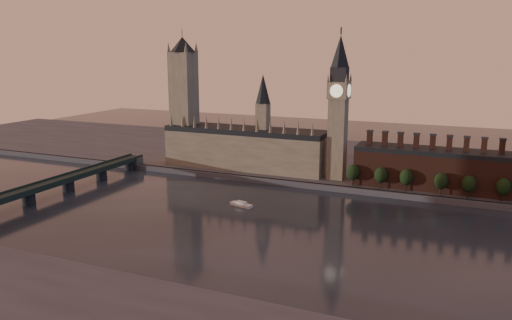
{
  "coord_description": "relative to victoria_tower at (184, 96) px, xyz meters",
  "views": [
    {
      "loc": [
        96.24,
        -236.93,
        95.03
      ],
      "look_at": [
        -29.88,
        55.0,
        25.32
      ],
      "focal_mm": 35.0,
      "sensor_mm": 36.0,
      "label": 1
    }
  ],
  "objects": [
    {
      "name": "embankment_tree_4",
      "position": [
        219.02,
        -21.45,
        -45.62
      ],
      "size": [
        8.6,
        8.6,
        14.88
      ],
      "color": "black",
      "rests_on": "north_bank"
    },
    {
      "name": "ground",
      "position": [
        120.0,
        -115.0,
        -59.09
      ],
      "size": [
        900.0,
        900.0,
        0.0
      ],
      "primitive_type": "plane",
      "color": "black",
      "rests_on": "ground"
    },
    {
      "name": "westminster_bridge",
      "position": [
        -35.0,
        -117.7,
        -51.65
      ],
      "size": [
        14.0,
        200.0,
        11.55
      ],
      "color": "black",
      "rests_on": "ground"
    },
    {
      "name": "north_bank",
      "position": [
        120.0,
        63.04,
        -57.09
      ],
      "size": [
        900.0,
        182.0,
        4.0
      ],
      "color": "#4E4E54",
      "rests_on": "ground"
    },
    {
      "name": "river_boat",
      "position": [
        89.39,
        -81.56,
        -57.91
      ],
      "size": [
        16.03,
        8.16,
        3.08
      ],
      "rotation": [
        0.0,
        0.0,
        -0.26
      ],
      "color": "silver",
      "rests_on": "ground"
    },
    {
      "name": "embankment_tree_0",
      "position": [
        145.66,
        -20.19,
        -45.62
      ],
      "size": [
        8.6,
        8.6,
        14.88
      ],
      "color": "black",
      "rests_on": "north_bank"
    },
    {
      "name": "big_ben",
      "position": [
        130.0,
        -5.0,
        -2.26
      ],
      "size": [
        15.0,
        15.0,
        107.0
      ],
      "color": "gray",
      "rests_on": "north_bank"
    },
    {
      "name": "embankment_tree_2",
      "position": [
        180.88,
        -19.52,
        -45.62
      ],
      "size": [
        8.6,
        8.6,
        14.88
      ],
      "color": "black",
      "rests_on": "north_bank"
    },
    {
      "name": "embankment_tree_3",
      "position": [
        202.63,
        -21.03,
        -45.62
      ],
      "size": [
        8.6,
        8.6,
        14.88
      ],
      "color": "black",
      "rests_on": "north_bank"
    },
    {
      "name": "embankment_tree_5",
      "position": [
        238.73,
        -20.35,
        -45.62
      ],
      "size": [
        8.6,
        8.6,
        14.88
      ],
      "color": "black",
      "rests_on": "north_bank"
    },
    {
      "name": "embankment_tree_1",
      "position": [
        164.44,
        -20.51,
        -45.62
      ],
      "size": [
        8.6,
        8.6,
        14.88
      ],
      "color": "black",
      "rests_on": "north_bank"
    },
    {
      "name": "chimney_block",
      "position": [
        200.0,
        -5.0,
        -41.27
      ],
      "size": [
        110.0,
        25.0,
        37.0
      ],
      "color": "#4A271C",
      "rests_on": "north_bank"
    },
    {
      "name": "palace_of_westminster",
      "position": [
        55.59,
        -0.09,
        -37.46
      ],
      "size": [
        130.0,
        30.3,
        74.0
      ],
      "color": "gray",
      "rests_on": "north_bank"
    },
    {
      "name": "victoria_tower",
      "position": [
        0.0,
        0.0,
        0.0
      ],
      "size": [
        24.0,
        24.0,
        108.0
      ],
      "color": "gray",
      "rests_on": "north_bank"
    }
  ]
}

